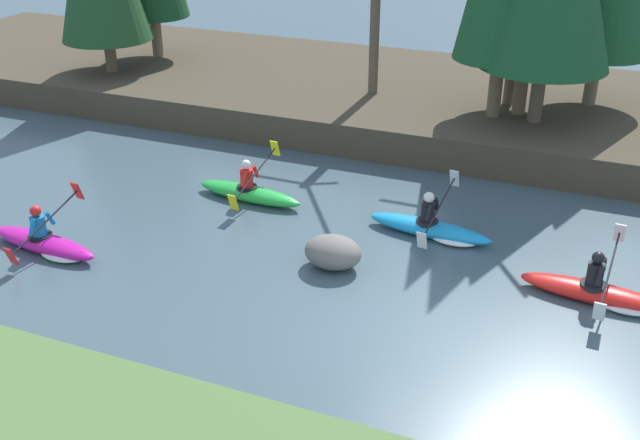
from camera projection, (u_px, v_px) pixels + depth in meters
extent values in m
plane|color=#425660|center=(429.00, 328.00, 12.98)|extent=(90.00, 90.00, 0.00)
cube|color=#473D2D|center=(526.00, 113.00, 21.82)|extent=(44.00, 8.42, 0.91)
cylinder|color=brown|center=(111.00, 55.00, 23.92)|extent=(0.36, 0.36, 1.03)
cylinder|color=#7A664C|center=(157.00, 36.00, 25.47)|extent=(0.36, 0.36, 1.37)
cylinder|color=brown|center=(495.00, 87.00, 19.86)|extent=(0.36, 0.36, 1.57)
cylinder|color=#7A664C|center=(521.00, 86.00, 20.06)|extent=(0.36, 0.36, 1.51)
cylinder|color=brown|center=(537.00, 94.00, 19.49)|extent=(0.36, 0.36, 1.48)
cylinder|color=#7A664C|center=(592.00, 79.00, 20.77)|extent=(0.36, 0.36, 1.45)
cylinder|color=brown|center=(375.00, 13.00, 20.97)|extent=(0.28, 0.28, 4.63)
cylinder|color=brown|center=(519.00, 7.00, 19.91)|extent=(0.28, 0.28, 5.36)
ellipsoid|color=red|center=(595.00, 293.00, 13.68)|extent=(2.74, 0.80, 0.34)
cylinder|color=black|center=(593.00, 285.00, 13.64)|extent=(0.52, 0.52, 0.08)
cylinder|color=black|center=(595.00, 273.00, 13.52)|extent=(0.32, 0.32, 0.42)
sphere|color=black|center=(598.00, 258.00, 13.38)|extent=(0.25, 0.25, 0.23)
cylinder|color=black|center=(604.00, 264.00, 13.64)|extent=(0.11, 0.23, 0.35)
cylinder|color=black|center=(600.00, 277.00, 13.25)|extent=(0.11, 0.23, 0.35)
cylinder|color=black|center=(610.00, 270.00, 13.38)|extent=(0.18, 1.91, 0.65)
cube|color=white|center=(620.00, 233.00, 14.00)|extent=(0.21, 0.17, 0.41)
cube|color=white|center=(599.00, 311.00, 12.76)|extent=(0.21, 0.17, 0.41)
ellipsoid|color=white|center=(625.00, 304.00, 13.50)|extent=(1.15, 0.78, 0.18)
ellipsoid|color=#1993D6|center=(429.00, 228.00, 15.95)|extent=(2.74, 0.85, 0.34)
cone|color=#1993D6|center=(486.00, 240.00, 15.43)|extent=(0.37, 0.23, 0.20)
cylinder|color=black|center=(427.00, 222.00, 15.90)|extent=(0.52, 0.52, 0.08)
cylinder|color=black|center=(428.00, 211.00, 15.79)|extent=(0.33, 0.33, 0.42)
sphere|color=white|center=(429.00, 197.00, 15.64)|extent=(0.25, 0.25, 0.23)
cylinder|color=black|center=(437.00, 204.00, 15.90)|extent=(0.11, 0.23, 0.35)
cylinder|color=black|center=(429.00, 213.00, 15.52)|extent=(0.11, 0.23, 0.35)
cylinder|color=black|center=(439.00, 208.00, 15.64)|extent=(0.22, 1.91, 0.65)
cube|color=white|center=(454.00, 178.00, 16.25)|extent=(0.21, 0.18, 0.41)
cube|color=white|center=(422.00, 240.00, 15.02)|extent=(0.21, 0.18, 0.41)
ellipsoid|color=white|center=(453.00, 237.00, 15.76)|extent=(1.16, 0.80, 0.18)
ellipsoid|color=green|center=(249.00, 193.00, 17.52)|extent=(2.74, 0.82, 0.34)
cone|color=green|center=(296.00, 203.00, 17.02)|extent=(0.37, 0.23, 0.20)
cylinder|color=black|center=(247.00, 187.00, 17.48)|extent=(0.52, 0.52, 0.08)
cylinder|color=red|center=(247.00, 178.00, 17.37)|extent=(0.32, 0.32, 0.42)
sphere|color=white|center=(246.00, 165.00, 17.22)|extent=(0.25, 0.25, 0.23)
cylinder|color=red|center=(255.00, 171.00, 17.48)|extent=(0.11, 0.23, 0.35)
cylinder|color=red|center=(245.00, 179.00, 17.09)|extent=(0.11, 0.23, 0.35)
cylinder|color=black|center=(255.00, 174.00, 17.22)|extent=(0.20, 1.91, 0.65)
cube|color=yellow|center=(275.00, 148.00, 17.83)|extent=(0.21, 0.17, 0.41)
cube|color=yellow|center=(233.00, 202.00, 16.60)|extent=(0.21, 0.17, 0.41)
ellipsoid|color=#C61999|center=(43.00, 243.00, 15.37)|extent=(2.75, 0.87, 0.34)
cone|color=#C61999|center=(89.00, 256.00, 14.84)|extent=(0.37, 0.23, 0.20)
cylinder|color=black|center=(40.00, 236.00, 15.32)|extent=(0.53, 0.53, 0.08)
cylinder|color=#1984CC|center=(38.00, 225.00, 15.21)|extent=(0.33, 0.33, 0.42)
sphere|color=red|center=(36.00, 211.00, 15.06)|extent=(0.25, 0.25, 0.23)
cylinder|color=#1984CC|center=(50.00, 218.00, 15.32)|extent=(0.11, 0.23, 0.35)
cylinder|color=#1984CC|center=(32.00, 227.00, 14.94)|extent=(0.11, 0.23, 0.35)
cylinder|color=black|center=(45.00, 222.00, 15.06)|extent=(0.23, 1.91, 0.65)
cube|color=red|center=(77.00, 191.00, 15.67)|extent=(0.22, 0.18, 0.41)
cube|color=red|center=(11.00, 256.00, 14.45)|extent=(0.22, 0.18, 0.41)
ellipsoid|color=white|center=(64.00, 252.00, 15.18)|extent=(1.17, 0.81, 0.18)
ellipsoid|color=slate|center=(333.00, 252.00, 14.71)|extent=(1.16, 0.90, 0.65)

